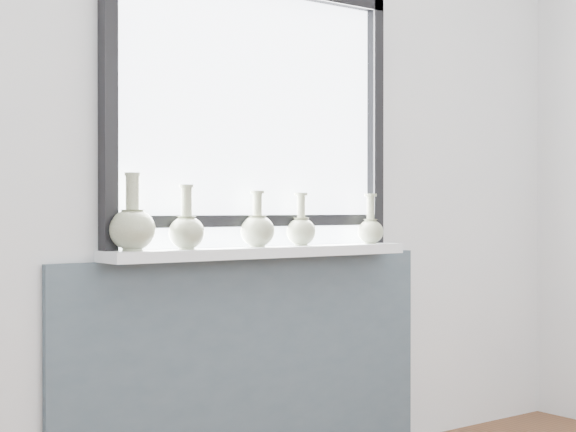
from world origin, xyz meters
TOP-DOWN VIEW (x-y plane):
  - back_wall at (0.00, 1.81)m, footprint 3.60×0.02m
  - apron_panel at (0.00, 1.78)m, footprint 1.70×0.03m
  - windowsill at (0.00, 1.71)m, footprint 1.32×0.18m
  - window at (0.00, 1.77)m, footprint 1.30×0.06m
  - vase_a at (-0.56, 1.70)m, footprint 0.16×0.16m
  - vase_b at (-0.35, 1.69)m, footprint 0.13×0.13m
  - vase_c at (-0.03, 1.70)m, footprint 0.13×0.13m
  - vase_d at (0.19, 1.71)m, footprint 0.12×0.12m
  - vase_e at (0.54, 1.69)m, footprint 0.11×0.11m

SIDE VIEW (x-z plane):
  - apron_panel at x=0.00m, z-range 0.00..0.86m
  - windowsill at x=0.00m, z-range 0.86..0.90m
  - vase_e at x=0.54m, z-range 0.86..1.07m
  - vase_d at x=0.19m, z-range 0.86..1.07m
  - vase_c at x=-0.03m, z-range 0.86..1.08m
  - vase_b at x=-0.35m, z-range 0.86..1.09m
  - vase_a at x=-0.56m, z-range 0.85..1.12m
  - back_wall at x=0.00m, z-range 0.00..2.60m
  - window at x=0.00m, z-range 0.92..1.97m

